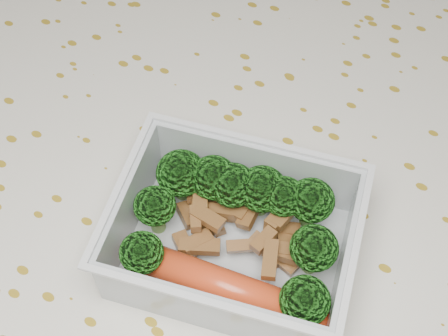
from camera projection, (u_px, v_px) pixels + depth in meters
The scene contains 6 objects.
dining_table at pixel (223, 237), 0.57m from camera, with size 1.40×0.90×0.75m.
tablecloth at pixel (223, 209), 0.53m from camera, with size 1.46×0.96×0.19m.
lunch_container at pixel (234, 240), 0.45m from camera, with size 0.19×0.17×0.06m.
broccoli_florets at pixel (241, 210), 0.44m from camera, with size 0.16×0.13×0.05m.
meat_pile at pixel (234, 226), 0.46m from camera, with size 0.11×0.08×0.03m.
sausage at pixel (224, 287), 0.43m from camera, with size 0.15×0.04×0.02m.
Camera 1 is at (0.13, -0.23, 1.18)m, focal length 50.00 mm.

